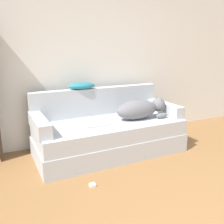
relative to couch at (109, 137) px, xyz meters
The scene contains 9 objects.
wall_back 1.30m from the couch, 96.98° to the left, with size 7.99×0.06×2.70m.
couch is the anchor object (origin of this frame).
couch_backrest 0.59m from the couch, 90.00° to the left, with size 1.97×0.15×0.40m.
couch_arm_left 0.98m from the couch, behind, with size 0.15×0.75×0.17m.
couch_arm_right 0.98m from the couch, ahead, with size 0.15×0.75×0.17m.
dog 0.59m from the couch, 10.84° to the right, with size 0.77×0.31×0.29m.
laptop 0.33m from the couch, 158.37° to the right, with size 0.36×0.24×0.02m.
throw_pillow 0.82m from the couch, 121.82° to the left, with size 0.39×0.20×0.09m.
power_adapter 0.94m from the couch, 126.74° to the right, with size 0.06×0.06×0.03m.
Camera 1 is at (-1.34, -0.67, 1.45)m, focal length 40.00 mm.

